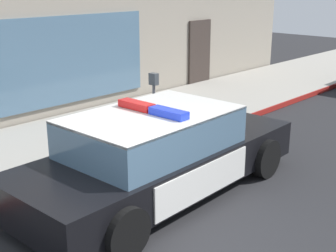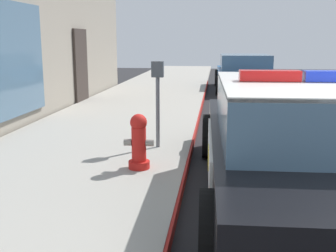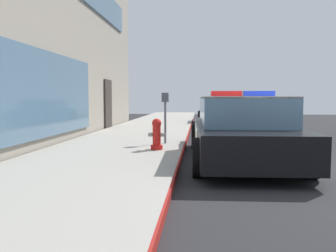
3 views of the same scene
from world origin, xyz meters
TOP-DOWN VIEW (x-y plane):
  - ground at (0.00, 0.00)m, footprint 48.00×48.00m
  - sidewalk at (0.00, 4.08)m, footprint 48.00×3.32m
  - curb_red_paint at (0.00, 2.40)m, footprint 28.80×0.04m
  - police_cruiser at (1.56, 1.14)m, footprint 5.08×2.19m
  - fire_hydrant at (2.11, 3.01)m, footprint 0.34×0.39m
  - car_down_street at (12.38, 1.03)m, footprint 4.50×2.16m
  - parking_meter at (3.24, 2.92)m, footprint 0.12×0.18m

SIDE VIEW (x-z plane):
  - ground at x=0.00m, z-range 0.00..0.00m
  - sidewalk at x=0.00m, z-range 0.00..0.15m
  - curb_red_paint at x=0.00m, z-range 0.01..0.14m
  - fire_hydrant at x=2.11m, z-range 0.14..0.86m
  - car_down_street at x=12.38m, z-range -0.01..1.28m
  - police_cruiser at x=1.56m, z-range -0.07..1.43m
  - parking_meter at x=3.24m, z-range 0.41..1.75m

